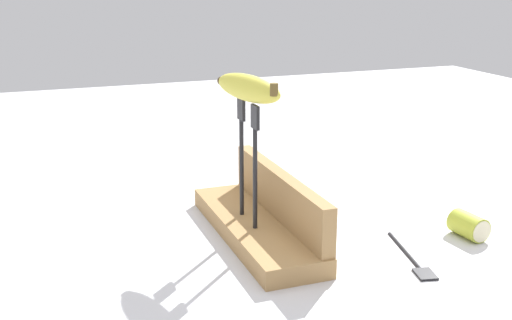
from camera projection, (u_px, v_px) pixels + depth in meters
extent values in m
plane|color=silver|center=(256.00, 237.00, 1.05)|extent=(3.00, 3.00, 0.00)
cube|color=#A87F4C|center=(256.00, 228.00, 1.05)|extent=(0.36, 0.11, 0.03)
cube|color=#A87F4C|center=(280.00, 195.00, 1.05)|extent=(0.35, 0.02, 0.07)
cylinder|color=black|center=(242.00, 168.00, 1.04)|extent=(0.01, 0.01, 0.16)
cube|color=black|center=(241.00, 109.00, 1.02)|extent=(0.03, 0.01, 0.04)
cylinder|color=black|center=(255.00, 179.00, 0.99)|extent=(0.01, 0.01, 0.16)
cube|color=black|center=(255.00, 117.00, 0.96)|extent=(0.03, 0.01, 0.04)
ellipsoid|color=#DBD147|center=(248.00, 88.00, 0.98)|extent=(0.17, 0.07, 0.04)
cylinder|color=brown|center=(277.00, 89.00, 0.91)|extent=(0.01, 0.01, 0.02)
sphere|color=#3F2D19|center=(222.00, 81.00, 1.04)|extent=(0.01, 0.01, 0.01)
cylinder|color=black|center=(404.00, 249.00, 1.00)|extent=(0.13, 0.04, 0.01)
cube|color=black|center=(425.00, 273.00, 0.92)|extent=(0.04, 0.03, 0.01)
cylinder|color=#B2C138|center=(468.00, 225.00, 1.05)|extent=(0.06, 0.05, 0.04)
cylinder|color=beige|center=(482.00, 232.00, 1.02)|extent=(0.01, 0.04, 0.04)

